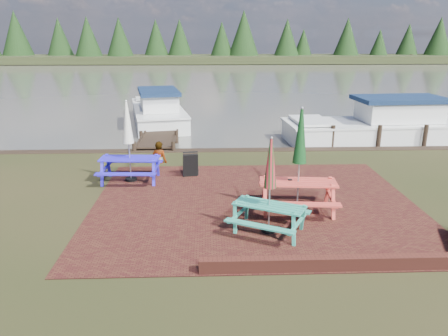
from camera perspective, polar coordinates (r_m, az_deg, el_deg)
ground at (r=11.40m, az=4.53°, el=-6.66°), size 120.00×120.00×0.00m
paving at (r=12.31m, az=4.00°, el=-4.75°), size 9.00×7.50×0.02m
brick_wall at (r=9.73m, az=19.15°, el=-11.06°), size 6.21×1.79×0.30m
water at (r=47.60m, az=-0.63°, el=11.59°), size 120.00×60.00×0.02m
far_treeline at (r=76.38m, az=-1.26°, el=16.14°), size 120.00×10.00×8.10m
picnic_table_teal at (r=10.39m, az=5.95°, el=-4.24°), size 2.19×2.11×2.34m
picnic_table_red at (r=11.68m, az=9.71°, el=-1.12°), size 2.18×1.98×2.80m
picnic_table_blue at (r=14.27m, az=-12.24°, el=1.80°), size 1.95×1.75×2.61m
chalkboard at (r=14.58m, az=-4.39°, el=0.46°), size 0.53×0.55×0.81m
jetty at (r=22.20m, az=-7.88°, el=5.34°), size 1.76×9.08×1.00m
boat_jetty at (r=24.48m, az=-8.60°, el=7.19°), size 3.93×7.80×2.16m
boat_near at (r=21.33m, az=19.77°, el=4.99°), size 8.52×3.42×2.26m
person at (r=16.21m, az=-8.52°, el=3.40°), size 0.67×0.55×1.59m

